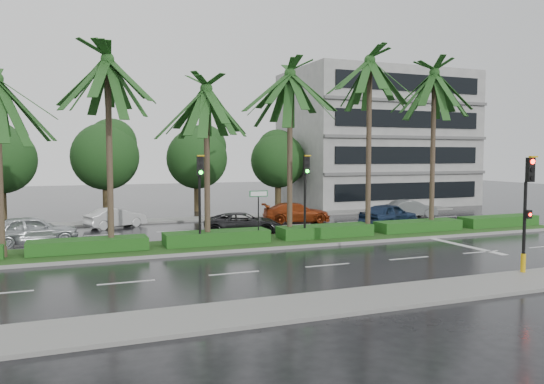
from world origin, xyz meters
name	(u,v)px	position (x,y,z in m)	size (l,w,h in m)	color
ground	(281,246)	(0.00, 0.00, 0.00)	(120.00, 120.00, 0.00)	black
near_sidewalk	(403,295)	(0.00, -10.20, 0.06)	(40.00, 2.40, 0.12)	gray
far_sidewalk	(216,218)	(0.00, 12.00, 0.06)	(40.00, 2.00, 0.12)	gray
median	(273,241)	(0.00, 1.00, 0.08)	(36.00, 4.00, 0.15)	gray
hedge	(273,234)	(0.00, 1.00, 0.45)	(35.20, 1.40, 0.60)	#144718
lane_markings	(339,243)	(3.04, -0.43, 0.01)	(34.00, 13.06, 0.01)	silver
palm_row	(250,85)	(-1.24, 1.02, 7.96)	(26.30, 4.20, 10.26)	#423326
signal_near	(527,209)	(6.00, -9.39, 2.50)	(0.34, 0.45, 4.36)	black
signal_median_left	(200,187)	(-4.00, 0.30, 3.00)	(0.34, 0.42, 4.36)	black
signal_median_right	(306,185)	(1.50, 0.30, 3.00)	(0.34, 0.42, 4.36)	black
street_sign	(259,203)	(-1.00, 0.48, 2.12)	(0.95, 0.09, 2.60)	black
bg_trees	(194,155)	(-0.20, 17.59, 4.50)	(32.82, 5.03, 7.27)	#3B2F1B
building	(376,139)	(17.00, 18.00, 6.00)	(16.00, 10.00, 12.00)	gray
car_silver	(32,230)	(-11.50, 4.93, 0.74)	(4.36, 1.76, 1.49)	silver
car_white	(116,218)	(-7.00, 9.94, 0.61)	(3.73, 1.30, 1.23)	#BCBCBC
car_darkgrey	(243,223)	(-0.50, 4.38, 0.62)	(4.47, 2.06, 1.24)	black
car_red	(296,213)	(4.50, 8.12, 0.66)	(4.53, 1.84, 1.31)	maroon
car_blue	(389,215)	(9.00, 4.00, 0.75)	(4.40, 1.77, 1.50)	#182948
car_grey	(410,208)	(13.50, 7.88, 0.63)	(3.80, 1.33, 1.25)	#595D5E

